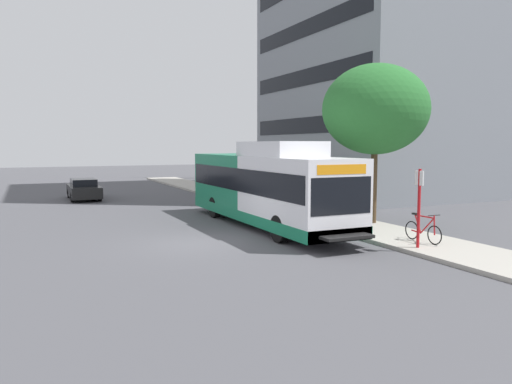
{
  "coord_description": "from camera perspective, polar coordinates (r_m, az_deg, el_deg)",
  "views": [
    {
      "loc": [
        -5.56,
        -16.73,
        3.53
      ],
      "look_at": [
        2.87,
        1.54,
        1.6
      ],
      "focal_mm": 34.85,
      "sensor_mm": 36.0,
      "label": 1
    }
  ],
  "objects": [
    {
      "name": "lattice_comm_tower",
      "position": [
        51.25,
        6.25,
        12.76
      ],
      "size": [
        1.1,
        1.1,
        30.14
      ],
      "color": "#B7B7BC",
      "rests_on": "ground"
    },
    {
      "name": "ground_plane",
      "position": [
        25.59,
        -11.99,
        -2.57
      ],
      "size": [
        120.0,
        120.0,
        0.0
      ],
      "primitive_type": "plane",
      "color": "#4C4C51"
    },
    {
      "name": "street_tree_near_stop",
      "position": [
        22.01,
        13.54,
        9.19
      ],
      "size": [
        4.52,
        4.52,
        6.8
      ],
      "color": "#4C3823",
      "rests_on": "sidewalk_curb"
    },
    {
      "name": "transit_bus",
      "position": [
        21.4,
        1.09,
        0.58
      ],
      "size": [
        2.58,
        12.25,
        3.65
      ],
      "color": "white",
      "rests_on": "ground"
    },
    {
      "name": "bicycle_parked",
      "position": [
        18.28,
        18.62,
        -4.15
      ],
      "size": [
        0.52,
        1.76,
        1.02
      ],
      "color": "black",
      "rests_on": "sidewalk_curb"
    },
    {
      "name": "sidewalk_curb",
      "position": [
        26.2,
        4.12,
        -2.13
      ],
      "size": [
        3.0,
        56.0,
        0.14
      ],
      "primitive_type": "cube",
      "color": "#A8A399",
      "rests_on": "ground"
    },
    {
      "name": "parked_car_far_lane",
      "position": [
        33.84,
        -19.16,
        0.31
      ],
      "size": [
        1.8,
        4.5,
        1.33
      ],
      "color": "black",
      "rests_on": "ground"
    },
    {
      "name": "bus_stop_sign_pole",
      "position": [
        17.08,
        18.2,
        -1.11
      ],
      "size": [
        0.1,
        0.36,
        2.6
      ],
      "color": "red",
      "rests_on": "sidewalk_curb"
    }
  ]
}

